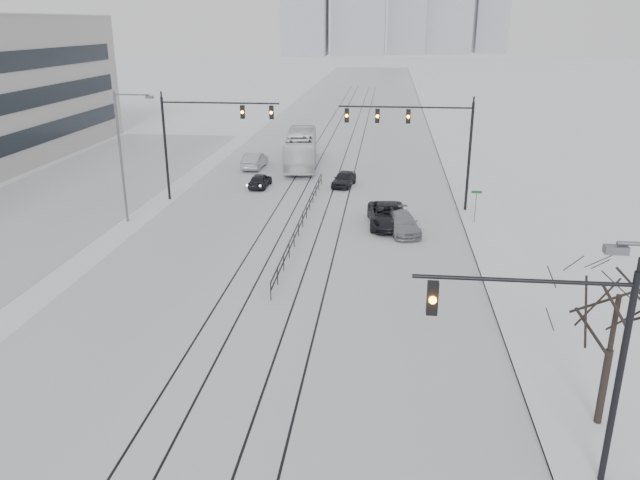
{
  "coord_description": "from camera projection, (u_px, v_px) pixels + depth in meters",
  "views": [
    {
      "loc": [
        5.57,
        -10.32,
        13.32
      ],
      "look_at": [
        2.45,
        18.4,
        3.2
      ],
      "focal_mm": 35.0,
      "sensor_mm": 36.0,
      "label": 1
    }
  ],
  "objects": [
    {
      "name": "sedan_sb_inner",
      "position": [
        260.0,
        181.0,
        52.85
      ],
      "size": [
        1.63,
        3.65,
        1.22
      ],
      "primitive_type": "imported",
      "rotation": [
        0.0,
        0.0,
        3.09
      ],
      "color": "black",
      "rests_on": "ground"
    },
    {
      "name": "traffic_mast_nw",
      "position": [
        202.0,
        130.0,
        47.45
      ],
      "size": [
        9.1,
        0.37,
        8.0
      ],
      "color": "black",
      "rests_on": "ground"
    },
    {
      "name": "box_truck",
      "position": [
        301.0,
        149.0,
        60.36
      ],
      "size": [
        3.93,
        12.05,
        3.3
      ],
      "primitive_type": "imported",
      "rotation": [
        0.0,
        0.0,
        3.24
      ],
      "color": "white",
      "rests_on": "ground"
    },
    {
      "name": "sidewalk_east",
      "position": [
        458.0,
        148.0,
        69.55
      ],
      "size": [
        5.0,
        260.0,
        0.16
      ],
      "primitive_type": "cube",
      "color": "silver",
      "rests_on": "ground"
    },
    {
      "name": "median_fence",
      "position": [
        303.0,
        220.0,
        42.63
      ],
      "size": [
        0.06,
        24.0,
        1.0
      ],
      "color": "black",
      "rests_on": "ground"
    },
    {
      "name": "bare_tree",
      "position": [
        617.0,
        309.0,
        20.27
      ],
      "size": [
        4.4,
        4.4,
        6.1
      ],
      "color": "black",
      "rests_on": "ground"
    },
    {
      "name": "sedan_nb_right",
      "position": [
        402.0,
        223.0,
        41.51
      ],
      "size": [
        2.72,
        4.81,
        1.31
      ],
      "primitive_type": "imported",
      "rotation": [
        0.0,
        0.0,
        0.2
      ],
      "color": "gray",
      "rests_on": "ground"
    },
    {
      "name": "sedan_nb_far",
      "position": [
        344.0,
        179.0,
        53.23
      ],
      "size": [
        2.19,
        4.0,
        1.29
      ],
      "primitive_type": "imported",
      "rotation": [
        0.0,
        0.0,
        -0.19
      ],
      "color": "black",
      "rests_on": "ground"
    },
    {
      "name": "sedan_nb_front",
      "position": [
        387.0,
        215.0,
        42.8
      ],
      "size": [
        3.0,
        5.68,
        1.52
      ],
      "primitive_type": "imported",
      "rotation": [
        0.0,
        0.0,
        0.09
      ],
      "color": "black",
      "rests_on": "ground"
    },
    {
      "name": "parking_strip",
      "position": [
        62.0,
        199.0,
        49.52
      ],
      "size": [
        14.0,
        60.0,
        0.03
      ],
      "primitive_type": "cube",
      "color": "silver",
      "rests_on": "ground"
    },
    {
      "name": "traffic_mast_near",
      "position": [
        565.0,
        349.0,
        17.67
      ],
      "size": [
        6.1,
        0.37,
        7.0
      ],
      "color": "black",
      "rests_on": "ground"
    },
    {
      "name": "tram_rails",
      "position": [
        319.0,
        190.0,
        52.18
      ],
      "size": [
        5.3,
        180.0,
        0.01
      ],
      "color": "black",
      "rests_on": "ground"
    },
    {
      "name": "traffic_mast_ne",
      "position": [
        424.0,
        133.0,
        44.75
      ],
      "size": [
        9.6,
        0.37,
        8.0
      ],
      "color": "black",
      "rests_on": "ground"
    },
    {
      "name": "road",
      "position": [
        338.0,
        146.0,
        70.94
      ],
      "size": [
        22.0,
        260.0,
        0.02
      ],
      "primitive_type": "cube",
      "color": "silver",
      "rests_on": "ground"
    },
    {
      "name": "street_sign",
      "position": [
        476.0,
        202.0,
        42.94
      ],
      "size": [
        0.7,
        0.06,
        2.4
      ],
      "color": "#595B60",
      "rests_on": "ground"
    },
    {
      "name": "curb",
      "position": [
        436.0,
        147.0,
        69.8
      ],
      "size": [
        0.1,
        260.0,
        0.12
      ],
      "primitive_type": "cube",
      "color": "gray",
      "rests_on": "ground"
    },
    {
      "name": "street_light_west",
      "position": [
        124.0,
        148.0,
        42.32
      ],
      "size": [
        2.73,
        0.25,
        9.0
      ],
      "color": "#595B60",
      "rests_on": "ground"
    },
    {
      "name": "sedan_sb_outer",
      "position": [
        255.0,
        161.0,
        59.71
      ],
      "size": [
        1.78,
        4.7,
        1.53
      ],
      "primitive_type": "imported",
      "rotation": [
        0.0,
        0.0,
        3.11
      ],
      "color": "#9DA0A5",
      "rests_on": "ground"
    }
  ]
}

